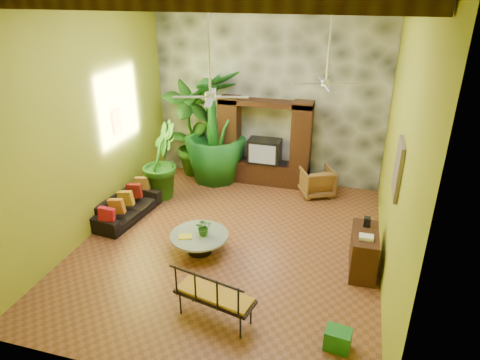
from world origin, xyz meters
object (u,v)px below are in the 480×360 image
(tall_plant_c, at_px, (215,127))
(green_bin, at_px, (338,339))
(ceiling_fan_back, at_px, (327,72))
(side_console, at_px, (363,252))
(wicker_armchair, at_px, (316,181))
(iron_bench, at_px, (213,295))
(sofa, at_px, (127,207))
(entertainment_center, at_px, (265,149))
(coffee_table, at_px, (199,241))
(ceiling_fan_front, at_px, (210,84))
(tall_plant_b, at_px, (160,161))
(tall_plant_a, at_px, (190,129))

(tall_plant_c, xyz_separation_m, green_bin, (3.67, -5.23, -1.33))
(ceiling_fan_back, distance_m, side_console, 3.46)
(wicker_armchair, bearing_deg, tall_plant_c, -30.42)
(iron_bench, height_order, side_console, iron_bench)
(sofa, bearing_deg, entertainment_center, -36.58)
(coffee_table, distance_m, side_console, 3.17)
(ceiling_fan_front, distance_m, tall_plant_b, 3.84)
(ceiling_fan_back, distance_m, tall_plant_b, 4.63)
(iron_bench, relative_size, green_bin, 3.63)
(entertainment_center, bearing_deg, ceiling_fan_back, -50.43)
(tall_plant_b, distance_m, coffee_table, 2.86)
(sofa, bearing_deg, green_bin, -111.14)
(entertainment_center, height_order, green_bin, entertainment_center)
(tall_plant_a, distance_m, iron_bench, 5.96)
(wicker_armchair, height_order, tall_plant_c, tall_plant_c)
(entertainment_center, height_order, wicker_armchair, entertainment_center)
(entertainment_center, relative_size, ceiling_fan_front, 1.29)
(tall_plant_c, relative_size, coffee_table, 2.56)
(iron_bench, bearing_deg, tall_plant_b, 137.34)
(ceiling_fan_back, height_order, tall_plant_b, ceiling_fan_back)
(tall_plant_a, bearing_deg, green_bin, -50.48)
(tall_plant_c, distance_m, side_console, 5.20)
(sofa, distance_m, tall_plant_a, 2.97)
(tall_plant_c, bearing_deg, side_console, -38.60)
(entertainment_center, xyz_separation_m, tall_plant_b, (-2.30, -1.46, -0.01))
(tall_plant_a, height_order, side_console, tall_plant_a)
(ceiling_fan_front, bearing_deg, tall_plant_b, 135.41)
(ceiling_fan_back, xyz_separation_m, tall_plant_b, (-3.90, 0.47, -2.45))
(coffee_table, bearing_deg, ceiling_fan_front, 6.88)
(ceiling_fan_back, bearing_deg, tall_plant_b, 173.09)
(iron_bench, bearing_deg, ceiling_fan_front, 120.87)
(entertainment_center, distance_m, green_bin, 5.92)
(sofa, xyz_separation_m, coffee_table, (2.09, -0.84, -0.01))
(wicker_armchair, distance_m, tall_plant_b, 3.95)
(entertainment_center, xyz_separation_m, coffee_table, (-0.51, -3.57, -0.71))
(sofa, xyz_separation_m, tall_plant_c, (1.27, 2.59, 1.23))
(entertainment_center, xyz_separation_m, green_bin, (2.35, -5.38, -0.80))
(ceiling_fan_front, xyz_separation_m, green_bin, (2.55, -1.84, -3.24))
(tall_plant_a, relative_size, side_console, 2.60)
(tall_plant_b, xyz_separation_m, green_bin, (4.65, -3.91, -0.79))
(wicker_armchair, height_order, green_bin, wicker_armchair)
(ceiling_fan_front, height_order, iron_bench, ceiling_fan_front)
(wicker_armchair, relative_size, green_bin, 2.10)
(iron_bench, relative_size, side_console, 1.33)
(tall_plant_a, distance_m, tall_plant_b, 1.52)
(iron_bench, height_order, green_bin, iron_bench)
(entertainment_center, relative_size, ceiling_fan_back, 1.29)
(ceiling_fan_back, height_order, tall_plant_c, ceiling_fan_back)
(sofa, height_order, tall_plant_a, tall_plant_a)
(tall_plant_a, distance_m, green_bin, 7.05)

